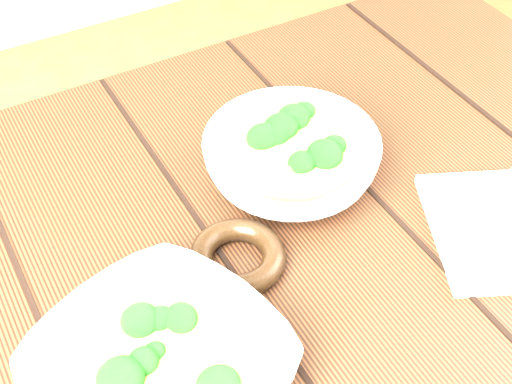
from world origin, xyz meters
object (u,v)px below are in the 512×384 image
at_px(table, 251,329).
at_px(trivet, 237,257).
at_px(soup_bowl_back, 291,159).
at_px(soup_bowl_front, 160,368).

bearing_deg(table, trivet, 143.70).
bearing_deg(soup_bowl_back, trivet, -144.50).
height_order(soup_bowl_back, trivet, soup_bowl_back).
xyz_separation_m(soup_bowl_back, trivet, (-0.12, -0.08, -0.02)).
relative_size(table, soup_bowl_back, 4.53).
xyz_separation_m(table, soup_bowl_back, (0.11, 0.09, 0.15)).
bearing_deg(soup_bowl_front, trivet, 35.57).
height_order(table, soup_bowl_back, soup_bowl_back).
bearing_deg(table, soup_bowl_front, -149.08).
relative_size(table, soup_bowl_front, 4.25).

